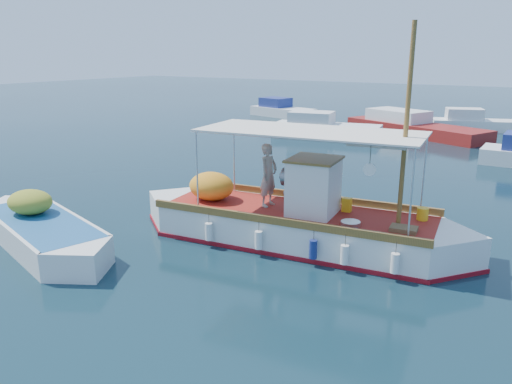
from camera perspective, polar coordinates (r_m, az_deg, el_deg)
The scene contains 7 objects.
ground at distance 14.98m, azimuth 2.21°, elevation -5.96°, with size 160.00×160.00×0.00m, color black.
fishing_caique at distance 15.04m, azimuth 4.30°, elevation -3.56°, with size 10.59×3.75×6.50m.
dinghy at distance 16.11m, azimuth -23.22°, elevation -4.32°, with size 6.80×3.35×1.73m.
bg_boat_nw at distance 34.69m, azimuth 7.70°, elevation 7.22°, with size 7.52×3.68×1.80m.
bg_boat_n at distance 36.53m, azimuth 17.33°, elevation 7.07°, with size 10.51×6.60×1.80m.
bg_boat_far_w at distance 44.96m, azimuth 2.90°, elevation 9.25°, with size 6.35×3.64×1.80m.
bg_boat_far_n at distance 39.83m, azimuth 23.65°, elevation 7.14°, with size 6.47×3.92×1.80m.
Camera 1 is at (6.88, -12.11, 5.53)m, focal length 35.00 mm.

